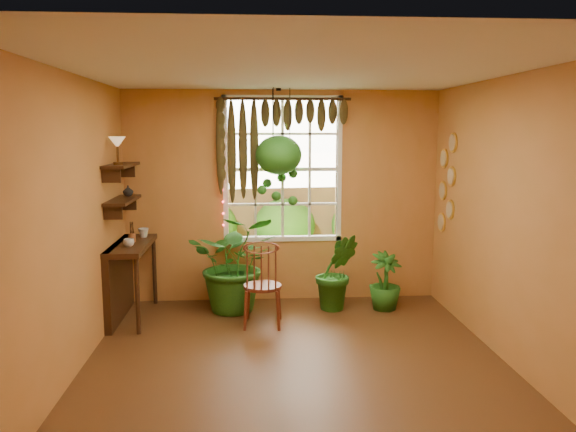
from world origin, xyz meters
The scene contains 23 objects.
floor centered at (0.00, 0.00, 0.00)m, with size 4.50×4.50×0.00m, color #502E17.
ceiling centered at (0.00, 0.00, 2.70)m, with size 4.50×4.50×0.00m, color white.
wall_back centered at (0.00, 2.25, 1.35)m, with size 4.00×4.00×0.00m, color #C98244.
wall_left centered at (-2.00, 0.00, 1.35)m, with size 4.50×4.50×0.00m, color #C98244.
wall_right centered at (2.00, 0.00, 1.35)m, with size 4.50×4.50×0.00m, color #C98244.
window centered at (0.00, 2.28, 1.70)m, with size 1.52×0.10×1.86m.
valance_vine centered at (-0.08, 2.16, 2.28)m, with size 1.70×0.12×1.10m.
string_lights centered at (-0.76, 2.19, 1.75)m, with size 0.03×0.03×1.54m, color #FF2633, non-canonical shape.
wall_plates centered at (1.98, 1.79, 1.55)m, with size 0.04×0.32×1.10m, color #FEF2D0, non-canonical shape.
counter_ledge centered at (-1.91, 1.60, 0.55)m, with size 0.40×1.20×0.90m.
shelf_lower centered at (-1.88, 1.60, 1.40)m, with size 0.25×0.90×0.04m, color #39250F.
shelf_upper centered at (-1.88, 1.60, 1.80)m, with size 0.25×0.90×0.04m, color #39250F.
backyard centered at (0.24, 6.87, 1.28)m, with size 14.00×10.00×12.00m.
windsor_chair centered at (-0.29, 1.22, 0.33)m, with size 0.46×0.49×1.15m.
potted_plant_left centered at (-0.59, 1.79, 0.60)m, with size 1.09×0.94×1.21m, color #165318.
potted_plant_mid centered at (0.63, 1.75, 0.48)m, with size 0.52×0.42×0.95m, color #165318.
potted_plant_right centered at (1.23, 1.72, 0.36)m, with size 0.40×0.40×0.71m, color #165318.
hanging_basket centered at (-0.06, 1.99, 1.84)m, with size 0.57×0.57×1.44m.
cup_a centered at (-1.78, 1.38, 0.95)m, with size 0.12×0.12×0.09m, color silver.
cup_b centered at (-1.72, 1.94, 0.96)m, with size 0.12×0.12×0.11m, color beige.
brush_jar centered at (-1.80, 1.67, 1.02)m, with size 0.08×0.08×0.30m.
shelf_vase centered at (-1.87, 1.88, 1.48)m, with size 0.12×0.12×0.13m, color #B2AD99.
tiffany_lamp centered at (-1.86, 1.39, 2.04)m, with size 0.18×0.18×0.31m.
Camera 1 is at (-0.42, -4.89, 2.18)m, focal length 35.00 mm.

